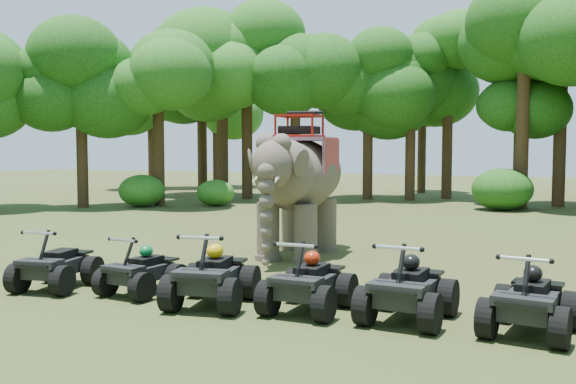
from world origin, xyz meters
name	(u,v)px	position (x,y,z in m)	size (l,w,h in m)	color
ground	(266,289)	(0.00, 0.00, 0.00)	(110.00, 110.00, 0.00)	#47381E
elephant	(298,183)	(-0.89, 4.13, 1.91)	(2.01, 4.56, 3.83)	brown
atv_0	(56,258)	(-3.98, -1.53, 0.63)	(1.23, 1.69, 1.25)	black
atv_1	(142,264)	(-2.10, -1.26, 0.58)	(1.14, 1.57, 1.16)	black
atv_2	(212,268)	(-0.37, -1.55, 0.68)	(1.34, 1.84, 1.36)	black
atv_3	(309,275)	(1.40, -1.30, 0.65)	(1.27, 1.74, 1.29)	black
atv_4	(408,281)	(3.14, -1.24, 0.67)	(1.32, 1.81, 1.34)	black
atv_5	(531,293)	(5.04, -1.30, 0.65)	(1.27, 1.74, 1.29)	black
tree_0	(448,116)	(0.00, 24.82, 4.59)	(6.43, 6.43, 9.19)	#195114
tree_1	(519,139)	(3.87, 22.07, 3.29)	(4.61, 4.61, 6.59)	#195114
tree_28	(82,128)	(-15.35, 12.93, 3.78)	(5.30, 5.30, 7.57)	#195114
tree_29	(158,122)	(-12.48, 15.09, 4.12)	(5.77, 5.77, 8.24)	#195114
tree_30	(222,111)	(-11.66, 20.14, 4.86)	(6.81, 6.81, 9.72)	#195114
tree_31	(295,128)	(-7.31, 20.26, 3.89)	(5.45, 5.45, 7.79)	#195114
tree_32	(368,125)	(-4.01, 22.82, 4.09)	(5.73, 5.73, 8.18)	#195114
tree_33	(202,119)	(-14.12, 22.23, 4.56)	(6.38, 6.38, 9.11)	#195114
tree_35	(561,105)	(5.73, 21.89, 4.90)	(6.86, 6.86, 9.80)	#195114
tree_36	(523,107)	(4.10, 20.15, 4.75)	(6.64, 6.64, 9.49)	#195114
tree_38	(411,125)	(-1.69, 22.98, 4.06)	(5.69, 5.69, 8.12)	#195114
tree_39	(223,120)	(-11.53, 20.03, 4.37)	(6.11, 6.11, 8.73)	#195114
tree_40	(247,110)	(-10.28, 20.49, 4.94)	(6.91, 6.91, 9.88)	#195114
tree_41	(216,134)	(-16.67, 28.75, 3.81)	(5.33, 5.33, 7.62)	#195114
tree_43	(422,133)	(-2.13, 28.81, 3.79)	(5.30, 5.30, 7.58)	#195114
tree_45	(152,131)	(-19.90, 25.48, 3.98)	(5.58, 5.58, 7.96)	#195114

